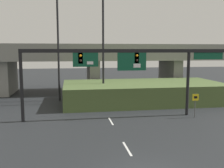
{
  "coord_description": "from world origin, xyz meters",
  "views": [
    {
      "loc": [
        -3.47,
        -11.59,
        6.09
      ],
      "look_at": [
        0.0,
        9.65,
        3.34
      ],
      "focal_mm": 42.0,
      "sensor_mm": 36.0,
      "label": 1
    }
  ],
  "objects": [
    {
      "name": "speed_limit_sign",
      "position": [
        7.76,
        10.24,
        1.47
      ],
      "size": [
        0.6,
        0.11,
        2.24
      ],
      "color": "#4C4C4C",
      "rests_on": "ground"
    },
    {
      "name": "signal_gantry",
      "position": [
        1.26,
        11.33,
        5.13
      ],
      "size": [
        18.65,
        0.44,
        6.23
      ],
      "color": "black",
      "rests_on": "ground"
    },
    {
      "name": "highway_light_pole_near",
      "position": [
        -4.72,
        20.58,
        7.51
      ],
      "size": [
        0.7,
        0.36,
        14.27
      ],
      "color": "black",
      "rests_on": "ground"
    },
    {
      "name": "overpass_bridge",
      "position": [
        0.0,
        27.27,
        4.8
      ],
      "size": [
        42.69,
        8.22,
        6.99
      ],
      "color": "gray",
      "rests_on": "ground"
    },
    {
      "name": "lane_markings",
      "position": [
        0.0,
        13.55,
        0.0
      ],
      "size": [
        0.14,
        34.95,
        0.01
      ],
      "color": "silver",
      "rests_on": "ground"
    },
    {
      "name": "parked_sedan_near_right",
      "position": [
        11.96,
        15.13,
        0.64
      ],
      "size": [
        4.53,
        1.94,
        1.39
      ],
      "rotation": [
        0.0,
        0.0,
        0.01
      ],
      "color": "gray",
      "rests_on": "ground"
    },
    {
      "name": "highway_light_pole_far",
      "position": [
        0.42,
        18.53,
        7.8
      ],
      "size": [
        0.7,
        0.36,
        14.84
      ],
      "color": "black",
      "rests_on": "ground"
    },
    {
      "name": "grass_embankment",
      "position": [
        5.21,
        18.47,
        1.14
      ],
      "size": [
        18.78,
        9.22,
        2.28
      ],
      "color": "#4C6033",
      "rests_on": "ground"
    }
  ]
}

